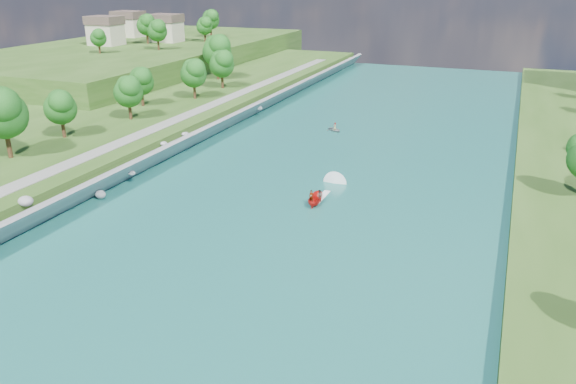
% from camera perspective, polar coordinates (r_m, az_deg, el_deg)
% --- Properties ---
extents(ground, '(260.00, 260.00, 0.00)m').
position_cam_1_polar(ground, '(65.35, -3.62, -5.27)').
color(ground, '#2D5119').
rests_on(ground, ground).
extents(river_water, '(55.00, 240.00, 0.10)m').
position_cam_1_polar(river_water, '(82.27, 2.35, 0.55)').
color(river_water, '#17594B').
rests_on(river_water, ground).
extents(berm_west, '(45.00, 240.00, 3.50)m').
position_cam_1_polar(berm_west, '(108.33, -23.47, 4.87)').
color(berm_west, '#2D5119').
rests_on(berm_west, ground).
extents(ridge_west, '(60.00, 120.00, 9.00)m').
position_cam_1_polar(ridge_west, '(184.57, -14.51, 13.00)').
color(ridge_west, '#2D5119').
rests_on(ridge_west, ground).
extents(riprap_bank, '(4.09, 236.00, 4.47)m').
position_cam_1_polar(riprap_bank, '(92.51, -13.07, 3.54)').
color(riprap_bank, slate).
rests_on(riprap_bank, ground).
extents(riverside_path, '(3.00, 200.00, 0.10)m').
position_cam_1_polar(riverside_path, '(96.43, -16.18, 5.05)').
color(riverside_path, gray).
rests_on(riverside_path, berm_west).
extents(ridge_houses, '(29.50, 29.50, 8.40)m').
position_cam_1_polar(ridge_houses, '(191.26, -15.42, 15.85)').
color(ridge_houses, beige).
rests_on(ridge_houses, ridge_west).
extents(trees_west, '(16.29, 149.81, 13.75)m').
position_cam_1_polar(trees_west, '(92.52, -26.04, 6.78)').
color(trees_west, '#175316').
rests_on(trees_west, berm_west).
extents(trees_ridge, '(19.50, 52.94, 10.59)m').
position_cam_1_polar(trees_ridge, '(181.13, -11.60, 16.09)').
color(trees_ridge, '#175316').
rests_on(trees_ridge, ridge_west).
extents(motorboat, '(3.60, 18.84, 2.13)m').
position_cam_1_polar(motorboat, '(77.01, 3.17, -0.38)').
color(motorboat, red).
rests_on(motorboat, river_water).
extents(raft, '(4.03, 3.84, 1.73)m').
position_cam_1_polar(raft, '(111.84, 4.77, 6.39)').
color(raft, gray).
rests_on(raft, river_water).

